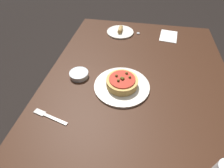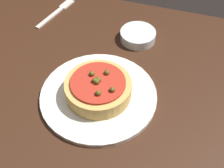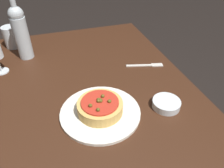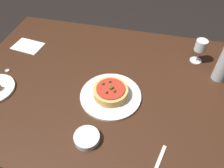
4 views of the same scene
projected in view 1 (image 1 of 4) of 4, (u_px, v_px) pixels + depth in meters
name	position (u px, v px, depth m)	size (l,w,h in m)	color
ground_plane	(127.00, 153.00, 1.48)	(14.00, 14.00, 0.00)	black
dining_table	(135.00, 99.00, 0.98)	(1.56, 1.04, 0.78)	#381E11
dinner_plate	(122.00, 86.00, 0.94)	(0.30, 0.30, 0.01)	white
pizza	(122.00, 82.00, 0.92)	(0.17, 0.17, 0.06)	tan
side_bowl	(79.00, 74.00, 0.99)	(0.11, 0.11, 0.03)	silver
fork	(48.00, 116.00, 0.81)	(0.06, 0.18, 0.00)	beige
side_plate	(120.00, 32.00, 1.36)	(0.21, 0.21, 0.04)	white
paper_napkin	(169.00, 36.00, 1.32)	(0.19, 0.14, 0.00)	white
bottle_cap	(138.00, 33.00, 1.35)	(0.02, 0.02, 0.01)	#B7B7BC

